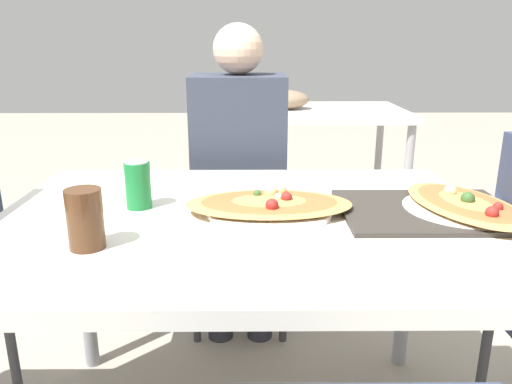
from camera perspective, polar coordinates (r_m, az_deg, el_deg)
name	(u,v)px	position (r m, az deg, el deg)	size (l,w,h in m)	color
dining_table	(243,240)	(1.28, -1.49, -5.55)	(1.24, 0.92, 0.73)	silver
chair_far_seated	(240,199)	(2.07, -1.82, -0.81)	(0.40, 0.40, 0.92)	#2D3851
person_seated	(239,160)	(1.91, -1.95, 3.65)	(0.35, 0.29, 1.21)	#2D2D38
pizza_main	(269,205)	(1.27, 1.52, -1.54)	(0.43, 0.32, 0.06)	white
soda_can	(138,185)	(1.33, -13.34, 0.81)	(0.07, 0.07, 0.12)	#197233
drink_glass	(85,219)	(1.10, -18.95, -2.93)	(0.08, 0.08, 0.13)	#4C2D19
serving_tray	(427,211)	(1.34, 18.96, -2.05)	(0.44, 0.34, 0.01)	#332D28
pizza_second	(465,206)	(1.37, 22.78, -1.48)	(0.31, 0.44, 0.06)	white
background_table	(311,117)	(3.25, 6.36, 8.46)	(1.10, 0.80, 0.85)	silver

